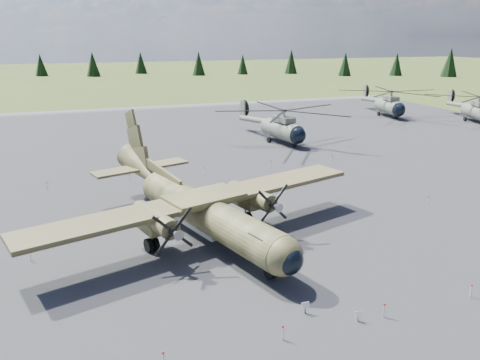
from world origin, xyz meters
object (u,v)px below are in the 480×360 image
object	(u,v)px
helicopter_near	(282,119)
helicopter_mid	(390,98)
transport_plane	(197,204)
helicopter_far	(478,104)

from	to	relation	value
helicopter_near	helicopter_mid	world-z (taller)	helicopter_mid
transport_plane	helicopter_near	world-z (taller)	transport_plane
helicopter_mid	helicopter_far	world-z (taller)	helicopter_mid
helicopter_near	helicopter_far	bearing A→B (deg)	-3.63
helicopter_mid	helicopter_far	xyz separation A→B (m)	(10.84, -10.04, -0.19)
helicopter_mid	helicopter_far	size ratio (longest dim) A/B	1.04
transport_plane	helicopter_near	distance (m)	33.08
helicopter_mid	helicopter_far	distance (m)	14.78
transport_plane	helicopter_near	size ratio (longest dim) A/B	1.11
transport_plane	helicopter_mid	size ratio (longest dim) A/B	1.11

